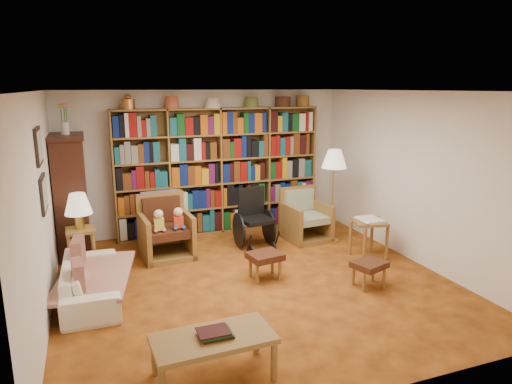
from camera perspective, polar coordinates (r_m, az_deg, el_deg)
name	(u,v)px	position (r m, az deg, el deg)	size (l,w,h in m)	color
floor	(255,282)	(6.23, -0.15, -11.14)	(5.00, 5.00, 0.00)	#AC5D1A
ceiling	(255,91)	(5.68, -0.17, 12.52)	(5.00, 5.00, 0.00)	silver
wall_back	(206,162)	(8.18, -6.25, 3.80)	(5.00, 5.00, 0.00)	white
wall_front	(366,258)	(3.68, 13.56, -8.01)	(5.00, 5.00, 0.00)	white
wall_left	(40,209)	(5.51, -25.35, -1.89)	(5.00, 5.00, 0.00)	white
wall_right	(415,178)	(7.08, 19.21, 1.70)	(5.00, 5.00, 0.00)	white
bookshelf	(220,167)	(8.08, -4.56, 3.15)	(3.60, 0.30, 2.42)	olive
curio_cabinet	(71,194)	(7.51, -22.11, -0.23)	(0.50, 0.95, 2.40)	#3C1A10
framed_pictures	(41,170)	(5.73, -25.26, 2.48)	(0.03, 0.52, 0.97)	black
sofa	(91,280)	(6.05, -19.91, -10.28)	(0.64, 1.63, 0.48)	white
sofa_throw	(95,275)	(6.02, -19.48, -9.70)	(0.82, 1.53, 0.04)	beige
cushion_left	(79,255)	(6.30, -21.30, -7.38)	(0.13, 0.41, 0.41)	maroon
cushion_right	(78,276)	(5.65, -21.35, -9.75)	(0.11, 0.36, 0.36)	maroon
side_table_lamp	(81,240)	(6.97, -21.01, -5.57)	(0.41, 0.41, 0.59)	olive
table_lamp	(78,205)	(6.83, -21.35, -1.52)	(0.38, 0.38, 0.51)	gold
armchair_leather	(165,230)	(7.20, -11.28, -4.71)	(0.80, 0.85, 0.96)	olive
armchair_sage	(304,219)	(7.88, 6.00, -3.41)	(0.75, 0.78, 0.86)	olive
wheelchair	(254,220)	(7.40, -0.23, -3.57)	(0.55, 0.77, 0.96)	black
floor_lamp	(334,163)	(7.55, 9.75, 3.64)	(0.41, 0.41, 1.56)	gold
side_table_papers	(369,227)	(7.11, 13.95, -4.29)	(0.57, 0.57, 0.62)	olive
footstool_a	(265,258)	(6.20, 1.14, -8.24)	(0.49, 0.44, 0.37)	#452012
footstool_b	(369,266)	(6.16, 13.97, -8.99)	(0.49, 0.46, 0.35)	#452012
coffee_table	(213,341)	(4.25, -5.37, -18.06)	(1.09, 0.58, 0.46)	olive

